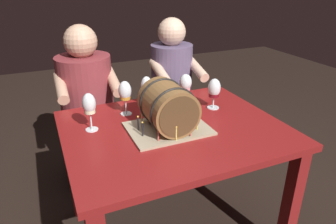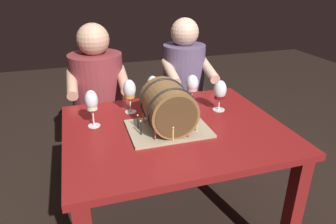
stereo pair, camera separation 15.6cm
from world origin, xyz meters
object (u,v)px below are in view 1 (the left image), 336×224
wine_glass_empty (147,86)px  person_seated_left (89,112)px  person_seated_right (172,101)px  wine_glass_rose (186,84)px  wine_glass_amber (125,92)px  barrel_cake (168,108)px  dining_table (174,146)px  wine_glass_white (89,105)px  wine_glass_red (214,90)px

wine_glass_empty → person_seated_left: person_seated_left is taller
person_seated_left → person_seated_right: 0.66m
wine_glass_rose → wine_glass_amber: size_ratio=0.93×
wine_glass_amber → person_seated_left: (-0.14, 0.50, -0.30)m
barrel_cake → wine_glass_empty: size_ratio=2.22×
wine_glass_amber → barrel_cake: bearing=-62.2°
dining_table → wine_glass_empty: size_ratio=6.17×
wine_glass_empty → person_seated_left: (-0.30, 0.43, -0.29)m
wine_glass_empty → wine_glass_amber: size_ratio=0.93×
wine_glass_white → wine_glass_amber: bearing=28.3°
dining_table → wine_glass_red: (0.32, 0.13, 0.23)m
dining_table → person_seated_left: person_seated_left is taller
wine_glass_red → wine_glass_rose: bearing=128.7°
person_seated_right → wine_glass_white: bearing=-139.7°
barrel_cake → wine_glass_red: (0.36, 0.15, -0.00)m
wine_glass_white → wine_glass_red: 0.73m
wine_glass_empty → person_seated_left: 0.60m
wine_glass_empty → wine_glass_amber: bearing=-154.5°
barrel_cake → person_seated_left: bearing=110.2°
wine_glass_rose → person_seated_left: person_seated_left is taller
person_seated_left → person_seated_right: bearing=-0.0°
wine_glass_red → wine_glass_amber: size_ratio=0.93×
wine_glass_white → wine_glass_red: bearing=-0.4°
wine_glass_amber → wine_glass_rose: bearing=3.2°
wine_glass_amber → person_seated_right: (0.51, 0.50, -0.33)m
wine_glass_white → wine_glass_amber: (0.22, 0.12, -0.00)m
wine_glass_rose → wine_glass_red: (0.12, -0.14, -0.01)m
dining_table → person_seated_left: size_ratio=0.97×
wine_glass_rose → person_seated_left: (-0.53, 0.48, -0.29)m
wine_glass_empty → wine_glass_amber: wine_glass_amber is taller
barrel_cake → wine_glass_red: size_ratio=2.22×
wine_glass_white → person_seated_left: bearing=82.8°
wine_glass_red → dining_table: bearing=-157.4°
wine_glass_red → barrel_cake: bearing=-157.5°
wine_glass_empty → barrel_cake: bearing=-91.7°
wine_glass_empty → person_seated_left: size_ratio=0.16×
wine_glass_white → person_seated_left: person_seated_left is taller
barrel_cake → wine_glass_white: (-0.36, 0.15, 0.02)m
wine_glass_rose → wine_glass_amber: 0.39m
dining_table → wine_glass_amber: 0.40m
wine_glass_red → person_seated_right: bearing=89.4°
wine_glass_red → person_seated_left: (-0.65, 0.63, -0.29)m
wine_glass_rose → wine_glass_empty: bearing=167.5°
wine_glass_amber → person_seated_right: person_seated_right is taller
person_seated_right → barrel_cake: bearing=-115.4°
dining_table → wine_glass_empty: bearing=95.4°
wine_glass_red → wine_glass_amber: 0.52m
wine_glass_amber → person_seated_left: size_ratio=0.17×
person_seated_right → wine_glass_red: bearing=-90.6°
wine_glass_white → person_seated_right: bearing=40.3°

